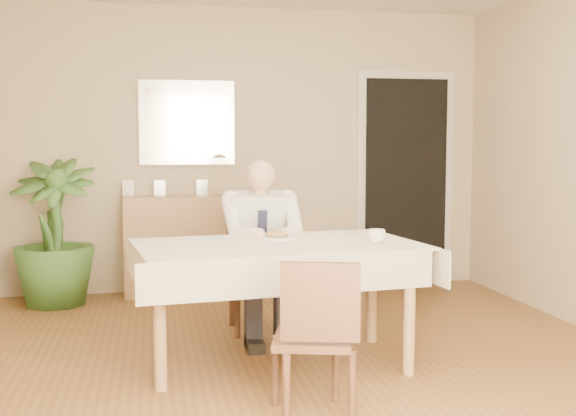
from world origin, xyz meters
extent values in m
plane|color=brown|center=(0.00, 0.00, 0.00)|extent=(5.00, 5.00, 0.00)
cube|color=tan|center=(0.00, 2.50, 1.30)|extent=(4.50, 0.02, 2.60)
cube|color=tan|center=(0.00, -2.50, 1.30)|extent=(4.50, 0.02, 2.60)
cube|color=silver|center=(0.00, -2.48, 1.45)|extent=(1.34, 0.02, 1.44)
cube|color=white|center=(0.00, -2.46, 1.45)|extent=(1.18, 0.02, 1.28)
cube|color=silver|center=(1.55, 2.48, 1.00)|extent=(0.96, 0.03, 2.10)
cube|color=black|center=(1.55, 2.45, 1.00)|extent=(0.80, 0.05, 1.95)
cube|color=silver|center=(-0.54, 2.48, 1.55)|extent=(0.86, 0.03, 0.76)
cube|color=white|center=(-0.54, 2.46, 1.55)|extent=(0.74, 0.02, 0.64)
cube|color=tan|center=(-0.10, 0.15, 0.72)|extent=(1.70, 1.10, 0.04)
cube|color=#EDE2C5|center=(-0.10, 0.15, 0.75)|extent=(1.81, 1.21, 0.01)
cube|color=#EDE2C5|center=(-0.10, -0.35, 0.64)|extent=(1.69, 0.23, 0.22)
cube|color=#EDE2C5|center=(-0.10, 0.65, 0.64)|extent=(1.69, 0.23, 0.22)
cube|color=#EDE2C5|center=(-0.95, 0.15, 0.64)|extent=(0.14, 0.99, 0.22)
cube|color=#EDE2C5|center=(0.75, 0.15, 0.64)|extent=(0.14, 0.99, 0.22)
cylinder|color=tan|center=(-0.82, -0.22, 0.35)|extent=(0.07, 0.07, 0.70)
cylinder|color=tan|center=(0.62, -0.22, 0.35)|extent=(0.07, 0.07, 0.70)
cylinder|color=tan|center=(-0.82, 0.52, 0.35)|extent=(0.07, 0.07, 0.70)
cylinder|color=tan|center=(0.62, 0.52, 0.35)|extent=(0.07, 0.07, 0.70)
cube|color=#442A1A|center=(-0.10, 0.95, 0.43)|extent=(0.45, 0.45, 0.04)
cube|color=#442A1A|center=(-0.10, 1.14, 0.68)|extent=(0.42, 0.07, 0.42)
cylinder|color=#442A1A|center=(-0.28, 0.77, 0.20)|extent=(0.04, 0.04, 0.41)
cylinder|color=#442A1A|center=(0.08, 0.77, 0.20)|extent=(0.04, 0.04, 0.41)
cylinder|color=#442A1A|center=(-0.28, 1.13, 0.20)|extent=(0.04, 0.04, 0.41)
cylinder|color=#442A1A|center=(0.08, 1.13, 0.20)|extent=(0.04, 0.04, 0.41)
cube|color=#442A1A|center=(-0.08, -0.72, 0.39)|extent=(0.46, 0.46, 0.04)
cube|color=#442A1A|center=(-0.08, -0.89, 0.61)|extent=(0.38, 0.14, 0.38)
cylinder|color=#442A1A|center=(-0.24, -0.88, 0.18)|extent=(0.04, 0.04, 0.37)
cylinder|color=#442A1A|center=(0.09, -0.88, 0.18)|extent=(0.04, 0.04, 0.37)
cylinder|color=#442A1A|center=(-0.24, -0.56, 0.18)|extent=(0.04, 0.04, 0.37)
cylinder|color=#442A1A|center=(0.09, -0.56, 0.18)|extent=(0.04, 0.04, 0.37)
cube|color=white|center=(-0.10, 0.91, 0.75)|extent=(0.42, 0.31, 0.55)
cube|color=black|center=(-0.10, 0.78, 0.72)|extent=(0.07, 0.08, 0.36)
cylinder|color=tan|center=(-0.10, 0.86, 1.03)|extent=(0.09, 0.09, 0.08)
sphere|color=tan|center=(-0.10, 0.84, 1.14)|extent=(0.21, 0.21, 0.21)
cube|color=black|center=(-0.20, 0.71, 0.52)|extent=(0.13, 0.42, 0.13)
cube|color=black|center=(0.00, 0.71, 0.52)|extent=(0.13, 0.42, 0.13)
cube|color=black|center=(-0.20, 0.53, 0.23)|extent=(0.11, 0.12, 0.45)
cube|color=black|center=(0.00, 0.53, 0.23)|extent=(0.11, 0.12, 0.45)
cube|color=black|center=(-0.20, 0.47, 0.04)|extent=(0.11, 0.26, 0.07)
cube|color=black|center=(0.00, 0.47, 0.04)|extent=(0.11, 0.26, 0.07)
cylinder|color=white|center=(-0.07, 0.36, 0.76)|extent=(0.26, 0.26, 0.02)
ellipsoid|color=brown|center=(-0.07, 0.36, 0.78)|extent=(0.14, 0.14, 0.06)
cylinder|color=silver|center=(-0.03, 0.30, 0.78)|extent=(0.01, 0.13, 0.01)
cylinder|color=silver|center=(-0.11, 0.30, 0.78)|extent=(0.01, 0.13, 0.01)
imported|color=white|center=(0.49, 0.03, 0.80)|extent=(0.13, 0.13, 0.09)
cube|color=tan|center=(-0.54, 2.32, 0.45)|extent=(1.15, 0.47, 0.89)
cube|color=silver|center=(-1.07, 2.41, 0.96)|extent=(0.10, 0.02, 0.14)
cube|color=silver|center=(-0.79, 2.38, 0.96)|extent=(0.10, 0.02, 0.14)
cube|color=silver|center=(-0.41, 2.40, 0.96)|extent=(0.10, 0.02, 0.14)
imported|color=#305620|center=(-1.68, 2.10, 0.62)|extent=(0.77, 0.77, 1.24)
camera|label=1|loc=(-0.85, -4.17, 1.36)|focal=45.00mm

